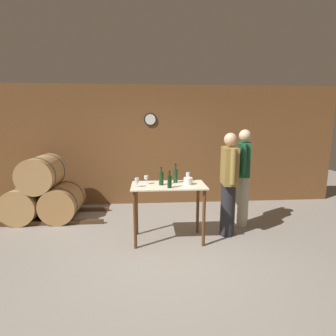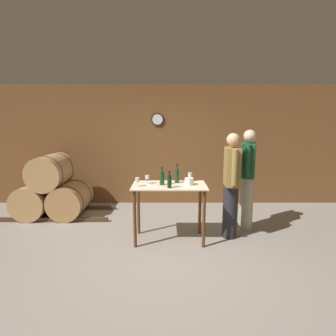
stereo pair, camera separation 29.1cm
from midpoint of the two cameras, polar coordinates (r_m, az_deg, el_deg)
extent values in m
plane|color=gray|center=(3.99, 0.26, -18.40)|extent=(14.00, 14.00, 0.00)
cube|color=brown|center=(6.01, 0.05, 4.85)|extent=(8.40, 0.05, 2.70)
cylinder|color=black|center=(5.94, -1.17, 10.52)|extent=(0.28, 0.03, 0.28)
cylinder|color=white|center=(5.93, -1.17, 10.52)|extent=(0.23, 0.01, 0.23)
cube|color=#4C331E|center=(5.58, -23.81, -10.30)|extent=(2.37, 0.06, 0.08)
cube|color=#4C331E|center=(6.20, -21.21, -8.09)|extent=(2.37, 0.06, 0.08)
cylinder|color=tan|center=(5.94, -25.81, -6.20)|extent=(0.68, 0.89, 0.68)
cylinder|color=#38383D|center=(5.71, -26.95, -6.93)|extent=(0.69, 0.03, 0.69)
cylinder|color=#38383D|center=(6.17, -24.76, -5.53)|extent=(0.69, 0.03, 0.69)
cylinder|color=#AD7F4C|center=(5.67, -19.32, -6.49)|extent=(0.68, 0.89, 0.68)
cylinder|color=#38383D|center=(5.43, -20.23, -7.28)|extent=(0.69, 0.03, 0.69)
cylinder|color=#38383D|center=(5.91, -18.49, -5.76)|extent=(0.69, 0.03, 0.69)
cylinder|color=tan|center=(5.67, -23.04, -0.75)|extent=(0.68, 0.89, 0.68)
cylinder|color=#38383D|center=(5.43, -24.11, -1.28)|extent=(0.69, 0.03, 0.69)
cylinder|color=#38383D|center=(5.91, -22.06, -0.26)|extent=(0.69, 0.03, 0.69)
cube|color=beige|center=(4.12, 2.03, -3.82)|extent=(1.16, 0.62, 0.02)
cylinder|color=#593319|center=(4.04, -5.43, -11.05)|extent=(0.05, 0.05, 0.90)
cylinder|color=#593319|center=(4.08, 9.61, -10.92)|extent=(0.05, 0.05, 0.90)
cylinder|color=#593319|center=(4.50, -4.87, -8.76)|extent=(0.05, 0.05, 0.90)
cylinder|color=#593319|center=(4.54, 8.54, -8.67)|extent=(0.05, 0.05, 0.90)
cylinder|color=#193819|center=(4.09, 0.45, -2.31)|extent=(0.07, 0.07, 0.20)
cylinder|color=#193819|center=(4.06, 0.45, -0.36)|extent=(0.02, 0.02, 0.08)
cylinder|color=black|center=(4.06, 0.45, 0.07)|extent=(0.03, 0.03, 0.02)
cylinder|color=black|center=(3.91, 2.16, -3.04)|extent=(0.06, 0.06, 0.18)
cylinder|color=black|center=(3.88, 2.18, -1.17)|extent=(0.02, 0.02, 0.08)
cylinder|color=black|center=(3.88, 2.18, -0.76)|extent=(0.03, 0.03, 0.02)
cylinder|color=#193819|center=(4.24, 3.66, -1.82)|extent=(0.07, 0.07, 0.21)
cylinder|color=#193819|center=(4.21, 3.68, 0.25)|extent=(0.02, 0.02, 0.10)
cylinder|color=black|center=(4.20, 3.69, 0.76)|extent=(0.03, 0.03, 0.02)
cylinder|color=silver|center=(4.03, -4.88, -4.01)|extent=(0.06, 0.06, 0.00)
cylinder|color=silver|center=(4.02, -4.89, -3.54)|extent=(0.01, 0.01, 0.06)
cylinder|color=silver|center=(4.00, -4.91, -2.59)|extent=(0.06, 0.06, 0.07)
cylinder|color=silver|center=(4.18, -2.78, -3.45)|extent=(0.06, 0.06, 0.00)
cylinder|color=silver|center=(4.17, -2.79, -2.91)|extent=(0.01, 0.01, 0.08)
cylinder|color=silver|center=(4.16, -2.79, -2.00)|extent=(0.07, 0.07, 0.06)
cylinder|color=silver|center=(4.38, 6.42, -2.87)|extent=(0.06, 0.06, 0.00)
cylinder|color=silver|center=(4.37, 6.43, -2.42)|extent=(0.01, 0.01, 0.07)
cylinder|color=silver|center=(4.36, 6.45, -1.52)|extent=(0.07, 0.07, 0.07)
cylinder|color=white|center=(4.13, 6.34, -2.92)|extent=(0.14, 0.14, 0.11)
cylinder|color=#232328|center=(4.52, 14.93, -9.11)|extent=(0.24, 0.24, 0.89)
cube|color=olive|center=(4.33, 15.38, 0.28)|extent=(0.25, 0.42, 0.61)
sphere|color=tan|center=(4.28, 15.65, 5.94)|extent=(0.21, 0.21, 0.21)
cylinder|color=olive|center=(4.57, 14.83, 1.19)|extent=(0.09, 0.09, 0.55)
cylinder|color=olive|center=(4.09, 16.04, 0.09)|extent=(0.09, 0.09, 0.55)
cylinder|color=#B7AD93|center=(4.94, 18.03, -7.23)|extent=(0.24, 0.24, 0.95)
cube|color=#194C2D|center=(4.77, 18.53, 1.62)|extent=(0.34, 0.45, 0.59)
sphere|color=beige|center=(4.73, 18.82, 6.64)|extent=(0.21, 0.21, 0.21)
cylinder|color=#194C2D|center=(5.02, 18.63, 2.35)|extent=(0.09, 0.09, 0.53)
cylinder|color=#194C2D|center=(4.52, 18.47, 1.55)|extent=(0.09, 0.09, 0.53)
camera|label=1|loc=(0.15, -88.00, 0.36)|focal=28.00mm
camera|label=2|loc=(0.15, 92.00, -0.36)|focal=28.00mm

